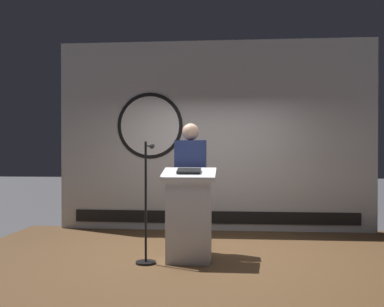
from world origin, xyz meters
name	(u,v)px	position (x,y,z in m)	size (l,w,h in m)	color
ground_plane	(209,280)	(0.00, 0.00, 0.00)	(40.00, 40.00, 0.00)	#4C4C51
stage_platform	(209,268)	(0.00, 0.00, 0.15)	(6.40, 4.00, 0.30)	brown
banner_display	(213,136)	(-0.02, 1.85, 1.85)	(5.21, 0.12, 3.13)	silver
podium	(189,216)	(-0.23, -0.27, 0.85)	(0.64, 0.50, 1.12)	silver
speaker_person	(191,186)	(-0.25, 0.21, 1.16)	(0.40, 0.26, 1.68)	black
microphone_stand	(147,220)	(-0.72, -0.36, 0.81)	(0.24, 0.56, 1.43)	black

